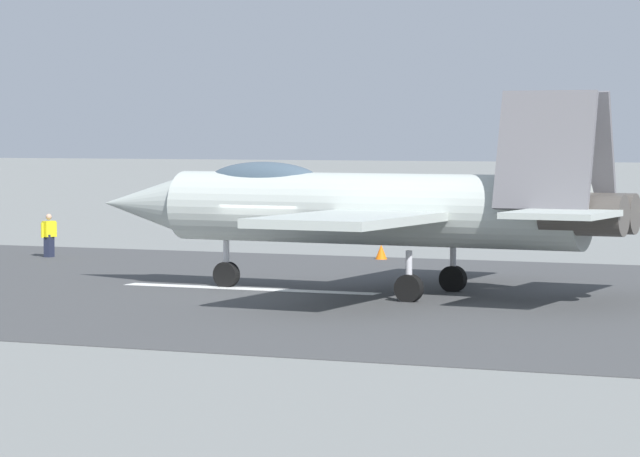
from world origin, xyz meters
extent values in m
plane|color=slate|center=(0.00, 0.00, 0.00)|extent=(400.00, 400.00, 0.00)
cube|color=#414243|center=(0.00, 0.00, 0.01)|extent=(240.00, 26.00, 0.02)
cube|color=white|center=(0.63, 0.00, 0.02)|extent=(8.00, 0.70, 0.00)
cylinder|color=#B1BAB3|center=(-3.19, -0.07, 2.41)|extent=(12.40, 2.68, 2.02)
cone|color=#B1BAB3|center=(4.37, -0.47, 2.41)|extent=(2.93, 1.87, 1.72)
ellipsoid|color=#3F5160|center=(0.27, -0.25, 3.17)|extent=(3.65, 1.29, 1.10)
cylinder|color=#47423D|center=(-9.47, 0.82, 2.41)|extent=(2.26, 1.22, 1.10)
cylinder|color=#47423D|center=(-9.53, -0.28, 2.41)|extent=(2.26, 1.22, 1.10)
cube|color=#B1BAB3|center=(-3.99, 3.77, 2.31)|extent=(3.69, 5.73, 0.24)
cube|color=#B1BAB3|center=(-4.39, -3.80, 2.31)|extent=(3.69, 5.73, 0.24)
cube|color=#B1BAB3|center=(-9.37, 2.66, 2.51)|extent=(2.55, 2.92, 0.16)
cube|color=#B1BAB3|center=(-9.63, -2.13, 2.51)|extent=(2.55, 2.92, 0.16)
cube|color=slate|center=(-8.51, 1.12, 4.11)|extent=(2.65, 1.08, 3.14)
cube|color=slate|center=(-8.60, -0.68, 4.11)|extent=(2.65, 1.08, 3.14)
cylinder|color=silver|center=(1.53, -0.32, 0.70)|extent=(0.18, 0.18, 1.40)
cylinder|color=black|center=(1.53, -0.32, 0.38)|extent=(0.77, 0.34, 0.76)
cylinder|color=silver|center=(-4.91, 1.63, 0.70)|extent=(0.18, 0.18, 1.40)
cylinder|color=black|center=(-4.91, 1.63, 0.38)|extent=(0.77, 0.34, 0.76)
cylinder|color=silver|center=(-5.08, -1.57, 0.70)|extent=(0.18, 0.18, 1.40)
cylinder|color=black|center=(-5.08, -1.57, 0.38)|extent=(0.77, 0.34, 0.76)
cube|color=#1E2338|center=(12.67, -8.23, 0.42)|extent=(0.24, 0.36, 0.85)
cube|color=yellow|center=(12.67, -8.23, 1.05)|extent=(0.41, 0.51, 0.58)
sphere|color=tan|center=(12.67, -8.23, 1.49)|extent=(0.22, 0.22, 0.22)
cylinder|color=yellow|center=(12.57, -8.51, 1.02)|extent=(0.10, 0.10, 0.54)
cylinder|color=yellow|center=(12.77, -7.95, 1.02)|extent=(0.10, 0.10, 0.54)
cone|color=orange|center=(1.17, -12.04, 0.28)|extent=(0.44, 0.44, 0.55)
camera|label=1|loc=(-20.36, 43.73, 4.61)|focal=93.94mm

